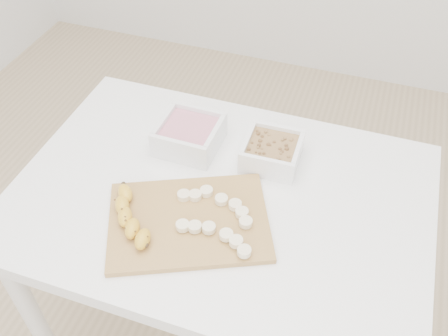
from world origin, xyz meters
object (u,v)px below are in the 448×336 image
(bowl_yogurt, at_px, (189,134))
(banana, at_px, (131,217))
(bowl_granola, at_px, (272,151))
(cutting_board, at_px, (189,221))
(table, at_px, (220,219))

(bowl_yogurt, xyz_separation_m, banana, (-0.02, -0.30, -0.01))
(bowl_yogurt, relative_size, bowl_granola, 1.11)
(cutting_board, bearing_deg, bowl_yogurt, 111.05)
(table, height_order, bowl_yogurt, bowl_yogurt)
(bowl_yogurt, bearing_deg, table, -46.49)
(bowl_granola, bearing_deg, table, -119.84)
(banana, bearing_deg, bowl_granola, 21.68)
(table, distance_m, bowl_granola, 0.22)
(table, height_order, cutting_board, cutting_board)
(cutting_board, bearing_deg, banana, -157.24)
(cutting_board, height_order, banana, banana)
(cutting_board, bearing_deg, table, 70.97)
(table, bearing_deg, banana, -134.42)
(bowl_granola, relative_size, cutting_board, 0.40)
(table, relative_size, cutting_board, 2.78)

